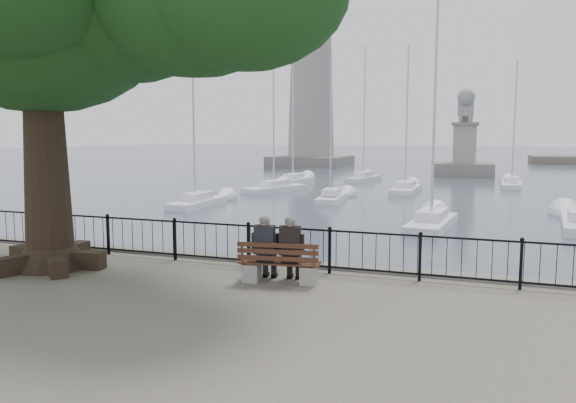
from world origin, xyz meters
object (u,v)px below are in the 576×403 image
at_px(bench, 280,268).
at_px(person_left, 266,251).
at_px(lighthouse, 311,70).
at_px(lion_monument, 464,154).
at_px(person_right, 291,252).

xyz_separation_m(bench, person_left, (-0.32, 0.05, 0.35)).
xyz_separation_m(person_left, lighthouse, (-17.90, 60.60, 10.82)).
height_order(lighthouse, lion_monument, lighthouse).
height_order(bench, person_left, person_left).
bearing_deg(person_left, person_right, 8.24).
relative_size(person_left, lion_monument, 0.16).
bearing_deg(person_left, bench, -9.39).
distance_m(person_left, person_right, 0.54).
bearing_deg(lighthouse, person_right, -73.06).
xyz_separation_m(bench, lighthouse, (-18.22, 60.66, 11.17)).
distance_m(person_right, lion_monument, 48.49).
relative_size(person_left, lighthouse, 0.05).
xyz_separation_m(bench, person_right, (0.22, 0.13, 0.35)).
xyz_separation_m(person_left, person_right, (0.54, 0.08, 0.00)).
bearing_deg(lion_monument, lighthouse, 148.90).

